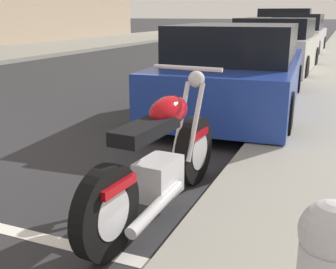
# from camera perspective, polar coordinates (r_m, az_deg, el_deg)

# --- Properties ---
(sidewalk_far_curb) EXTENTS (120.00, 5.00, 0.14)m
(sidewalk_far_curb) POSITION_cam_1_polar(r_m,az_deg,el_deg) (18.77, -18.81, 10.79)
(sidewalk_far_curb) COLOR gray
(sidewalk_far_curb) RESTS_ON ground
(parking_stall_stripe) EXTENTS (0.12, 2.20, 0.01)m
(parking_stall_stripe) POSITION_cam_1_polar(r_m,az_deg,el_deg) (3.06, -13.53, -14.30)
(parking_stall_stripe) COLOR silver
(parking_stall_stripe) RESTS_ON ground
(parked_motorcycle) EXTENTS (2.04, 0.62, 1.11)m
(parked_motorcycle) POSITION_cam_1_polar(r_m,az_deg,el_deg) (3.26, -1.08, -3.70)
(parked_motorcycle) COLOR black
(parked_motorcycle) RESTS_ON ground
(parked_car_across_street) EXTENTS (4.55, 2.12, 1.38)m
(parked_car_across_street) POSITION_cam_1_polar(r_m,az_deg,el_deg) (6.80, 9.38, 8.46)
(parked_car_across_street) COLOR navy
(parked_car_across_street) RESTS_ON ground
(parked_car_second_in_row) EXTENTS (4.09, 1.95, 1.43)m
(parked_car_second_in_row) POSITION_cam_1_polar(r_m,az_deg,el_deg) (11.54, 14.46, 11.42)
(parked_car_second_in_row) COLOR beige
(parked_car_second_in_row) RESTS_ON ground
(parked_car_far_down_curb) EXTENTS (4.69, 1.94, 1.52)m
(parked_car_far_down_curb) POSITION_cam_1_polar(r_m,az_deg,el_deg) (17.59, 17.22, 12.71)
(parked_car_far_down_curb) COLOR silver
(parked_car_far_down_curb) RESTS_ON ground
(crossing_truck) EXTENTS (2.12, 5.62, 1.93)m
(crossing_truck) POSITION_cam_1_polar(r_m,az_deg,el_deg) (36.50, 15.48, 14.71)
(crossing_truck) COLOR #B7B7BC
(crossing_truck) RESTS_ON ground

